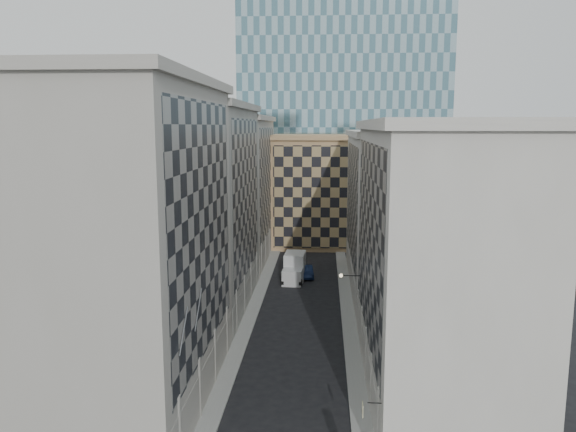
% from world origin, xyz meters
% --- Properties ---
extents(sidewalk_west, '(1.50, 100.00, 0.15)m').
position_xyz_m(sidewalk_west, '(-5.25, 30.00, 0.07)').
color(sidewalk_west, gray).
rests_on(sidewalk_west, ground).
extents(sidewalk_east, '(1.50, 100.00, 0.15)m').
position_xyz_m(sidewalk_east, '(5.25, 30.00, 0.07)').
color(sidewalk_east, gray).
rests_on(sidewalk_east, ground).
extents(bldg_left_a, '(10.80, 22.80, 23.70)m').
position_xyz_m(bldg_left_a, '(-10.88, 11.00, 11.82)').
color(bldg_left_a, '#A49F93').
rests_on(bldg_left_a, ground).
extents(bldg_left_b, '(10.80, 22.80, 22.70)m').
position_xyz_m(bldg_left_b, '(-10.88, 33.00, 11.32)').
color(bldg_left_b, gray).
rests_on(bldg_left_b, ground).
extents(bldg_left_c, '(10.80, 22.80, 21.70)m').
position_xyz_m(bldg_left_c, '(-10.88, 55.00, 10.83)').
color(bldg_left_c, '#A49F93').
rests_on(bldg_left_c, ground).
extents(bldg_right_a, '(10.80, 26.80, 20.70)m').
position_xyz_m(bldg_right_a, '(10.88, 15.00, 10.32)').
color(bldg_right_a, beige).
rests_on(bldg_right_a, ground).
extents(bldg_right_b, '(10.80, 28.80, 19.70)m').
position_xyz_m(bldg_right_b, '(10.89, 42.00, 9.85)').
color(bldg_right_b, beige).
rests_on(bldg_right_b, ground).
extents(tan_block, '(16.80, 14.80, 18.80)m').
position_xyz_m(tan_block, '(2.00, 67.90, 9.44)').
color(tan_block, '#A38156').
rests_on(tan_block, ground).
extents(church_tower, '(7.20, 7.20, 51.50)m').
position_xyz_m(church_tower, '(0.00, 82.00, 26.95)').
color(church_tower, '#2B2621').
rests_on(church_tower, ground).
extents(flagpoles_left, '(0.10, 6.33, 2.33)m').
position_xyz_m(flagpoles_left, '(-5.90, 6.00, 8.00)').
color(flagpoles_left, gray).
rests_on(flagpoles_left, ground).
extents(bracket_lamp, '(1.98, 0.36, 0.36)m').
position_xyz_m(bracket_lamp, '(4.38, 24.00, 6.20)').
color(bracket_lamp, black).
rests_on(bracket_lamp, ground).
extents(box_truck, '(2.95, 6.54, 3.51)m').
position_xyz_m(box_truck, '(-1.33, 44.27, 1.53)').
color(box_truck, silver).
rests_on(box_truck, ground).
extents(dark_car, '(2.19, 4.96, 1.58)m').
position_xyz_m(dark_car, '(0.23, 45.83, 0.79)').
color(dark_car, '#101C3A').
rests_on(dark_car, ground).
extents(shop_sign, '(1.16, 0.73, 0.81)m').
position_xyz_m(shop_sign, '(4.96, 3.00, 3.83)').
color(shop_sign, black).
rests_on(shop_sign, ground).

